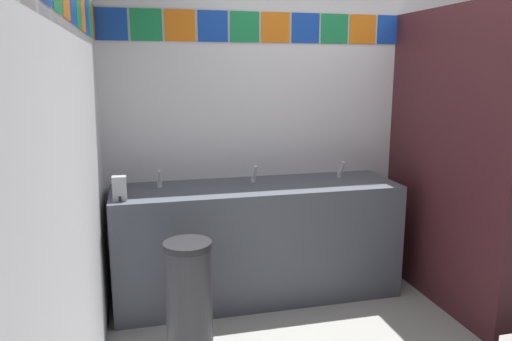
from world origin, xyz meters
name	(u,v)px	position (x,y,z in m)	size (l,w,h in m)	color
wall_back	(343,110)	(0.00, 1.48, 1.36)	(3.83, 0.09, 2.71)	silver
wall_side	(69,146)	(-1.95, 0.00, 1.36)	(0.09, 2.88, 2.71)	silver
vanity_counter	(257,239)	(-0.82, 1.13, 0.44)	(2.09, 0.62, 0.86)	#4C515B
faucet_left	(160,181)	(-1.52, 1.22, 0.91)	(0.04, 0.10, 0.14)	silver
faucet_center	(254,176)	(-0.82, 1.22, 0.91)	(0.04, 0.10, 0.14)	silver
faucet_right	(341,171)	(-0.12, 1.22, 0.91)	(0.04, 0.10, 0.14)	silver
soap_dispenser	(120,188)	(-1.78, 0.94, 0.94)	(0.09, 0.09, 0.16)	#B7BABF
stall_divider	(486,166)	(0.60, 0.49, 1.06)	(0.92, 1.40, 2.12)	#471E23
toilet	(477,241)	(1.03, 1.03, 0.30)	(0.39, 0.49, 0.74)	white
trash_bin	(189,298)	(-1.40, 0.47, 0.35)	(0.29, 0.29, 0.70)	#333338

